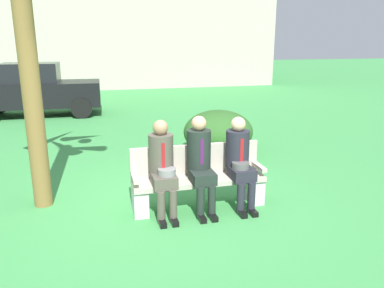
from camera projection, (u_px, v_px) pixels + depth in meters
ground_plane at (171, 202)px, 5.69m from camera, size 80.00×80.00×0.00m
park_bench at (198, 179)px, 5.46m from camera, size 1.91×0.44×0.90m
seated_man_left at (163, 164)px, 5.12m from camera, size 0.34×0.72×1.32m
seated_man_middle at (200, 159)px, 5.26m from camera, size 0.34×0.72×1.35m
seated_man_right at (239, 158)px, 5.40m from camera, size 0.34×0.72×1.31m
shrub_near_bench at (218, 132)px, 8.07m from camera, size 1.49×1.37×0.93m
parked_car_near at (36, 90)px, 12.04m from camera, size 3.94×1.79×1.68m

